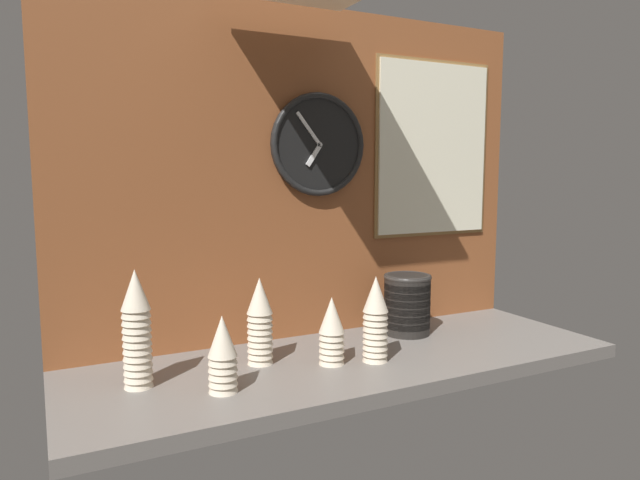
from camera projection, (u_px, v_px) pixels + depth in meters
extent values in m
cube|color=slate|center=(348.00, 362.00, 1.67)|extent=(1.60, 0.56, 0.04)
cube|color=brown|center=(309.00, 175.00, 1.84)|extent=(1.60, 0.03, 1.05)
cone|color=beige|center=(375.00, 343.00, 1.62)|extent=(0.07, 0.07, 0.10)
cone|color=beige|center=(375.00, 337.00, 1.61)|extent=(0.07, 0.07, 0.10)
cone|color=beige|center=(375.00, 331.00, 1.61)|extent=(0.07, 0.07, 0.10)
cone|color=beige|center=(375.00, 325.00, 1.61)|extent=(0.07, 0.07, 0.10)
cone|color=beige|center=(375.00, 319.00, 1.61)|extent=(0.07, 0.07, 0.10)
cone|color=beige|center=(376.00, 313.00, 1.61)|extent=(0.07, 0.07, 0.10)
cone|color=beige|center=(376.00, 306.00, 1.60)|extent=(0.07, 0.07, 0.10)
cone|color=beige|center=(376.00, 300.00, 1.60)|extent=(0.07, 0.07, 0.10)
cone|color=beige|center=(376.00, 294.00, 1.60)|extent=(0.07, 0.07, 0.10)
cone|color=beige|center=(138.00, 367.00, 1.42)|extent=(0.07, 0.07, 0.10)
cone|color=beige|center=(138.00, 360.00, 1.42)|extent=(0.07, 0.07, 0.10)
cone|color=beige|center=(138.00, 353.00, 1.42)|extent=(0.07, 0.07, 0.10)
cone|color=beige|center=(137.00, 346.00, 1.41)|extent=(0.07, 0.07, 0.10)
cone|color=beige|center=(137.00, 339.00, 1.41)|extent=(0.07, 0.07, 0.10)
cone|color=beige|center=(137.00, 332.00, 1.41)|extent=(0.07, 0.07, 0.10)
cone|color=beige|center=(137.00, 325.00, 1.41)|extent=(0.07, 0.07, 0.10)
cone|color=beige|center=(136.00, 318.00, 1.41)|extent=(0.07, 0.07, 0.10)
cone|color=beige|center=(136.00, 311.00, 1.40)|extent=(0.07, 0.07, 0.10)
cone|color=beige|center=(136.00, 304.00, 1.40)|extent=(0.07, 0.07, 0.10)
cone|color=beige|center=(135.00, 297.00, 1.40)|extent=(0.07, 0.07, 0.10)
cone|color=beige|center=(135.00, 290.00, 1.40)|extent=(0.07, 0.07, 0.10)
cone|color=beige|center=(332.00, 346.00, 1.59)|extent=(0.07, 0.07, 0.10)
cone|color=beige|center=(332.00, 340.00, 1.59)|extent=(0.07, 0.07, 0.10)
cone|color=beige|center=(332.00, 334.00, 1.59)|extent=(0.07, 0.07, 0.10)
cone|color=beige|center=(332.00, 327.00, 1.59)|extent=(0.07, 0.07, 0.10)
cone|color=beige|center=(332.00, 321.00, 1.58)|extent=(0.07, 0.07, 0.10)
cone|color=beige|center=(332.00, 315.00, 1.58)|extent=(0.07, 0.07, 0.10)
cone|color=beige|center=(260.00, 346.00, 1.59)|extent=(0.07, 0.07, 0.10)
cone|color=beige|center=(260.00, 340.00, 1.59)|extent=(0.07, 0.07, 0.10)
cone|color=beige|center=(260.00, 333.00, 1.59)|extent=(0.07, 0.07, 0.10)
cone|color=beige|center=(260.00, 327.00, 1.59)|extent=(0.07, 0.07, 0.10)
cone|color=beige|center=(260.00, 321.00, 1.59)|extent=(0.07, 0.07, 0.10)
cone|color=beige|center=(260.00, 315.00, 1.58)|extent=(0.07, 0.07, 0.10)
cone|color=beige|center=(260.00, 308.00, 1.58)|extent=(0.07, 0.07, 0.10)
cone|color=beige|center=(260.00, 302.00, 1.58)|extent=(0.07, 0.07, 0.10)
cone|color=beige|center=(260.00, 296.00, 1.58)|extent=(0.07, 0.07, 0.10)
cone|color=beige|center=(223.00, 372.00, 1.39)|extent=(0.07, 0.07, 0.10)
cone|color=beige|center=(223.00, 365.00, 1.39)|extent=(0.07, 0.07, 0.10)
cone|color=beige|center=(223.00, 358.00, 1.38)|extent=(0.07, 0.07, 0.10)
cone|color=beige|center=(223.00, 350.00, 1.38)|extent=(0.07, 0.07, 0.10)
cone|color=beige|center=(222.00, 343.00, 1.38)|extent=(0.07, 0.07, 0.10)
cone|color=beige|center=(222.00, 336.00, 1.38)|extent=(0.07, 0.07, 0.10)
cylinder|color=black|center=(407.00, 326.00, 1.90)|extent=(0.15, 0.15, 0.05)
cylinder|color=black|center=(407.00, 319.00, 1.89)|extent=(0.15, 0.15, 0.05)
cylinder|color=black|center=(407.00, 312.00, 1.89)|extent=(0.15, 0.15, 0.05)
cylinder|color=black|center=(407.00, 304.00, 1.89)|extent=(0.15, 0.15, 0.05)
cylinder|color=black|center=(407.00, 297.00, 1.88)|extent=(0.15, 0.15, 0.05)
cylinder|color=black|center=(407.00, 289.00, 1.88)|extent=(0.15, 0.15, 0.05)
cylinder|color=black|center=(408.00, 282.00, 1.88)|extent=(0.15, 0.15, 0.05)
torus|color=#302D2A|center=(408.00, 277.00, 1.88)|extent=(0.16, 0.16, 0.02)
cylinder|color=black|center=(318.00, 145.00, 1.81)|extent=(0.32, 0.02, 0.32)
torus|color=black|center=(319.00, 145.00, 1.81)|extent=(0.33, 0.02, 0.33)
cube|color=white|center=(313.00, 155.00, 1.80)|extent=(0.06, 0.01, 0.07)
cube|color=white|center=(309.00, 129.00, 1.78)|extent=(0.09, 0.01, 0.10)
cylinder|color=white|center=(320.00, 145.00, 1.80)|extent=(0.02, 0.01, 0.02)
cube|color=olive|center=(433.00, 149.00, 2.03)|extent=(0.48, 0.01, 0.62)
cube|color=#EFEACC|center=(434.00, 149.00, 2.02)|extent=(0.46, 0.01, 0.59)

